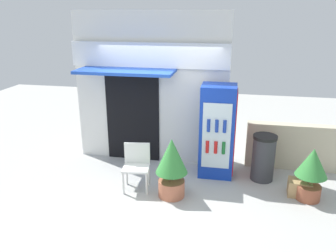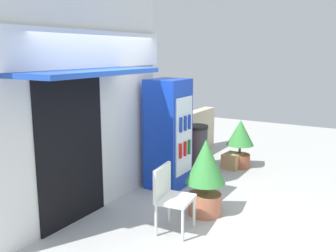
{
  "view_description": "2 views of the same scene",
  "coord_description": "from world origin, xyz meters",
  "views": [
    {
      "loc": [
        1.46,
        -5.39,
        3.16
      ],
      "look_at": [
        0.32,
        0.47,
        1.1
      ],
      "focal_mm": 35.94,
      "sensor_mm": 36.0,
      "label": 1
    },
    {
      "loc": [
        -4.1,
        -2.27,
        2.28
      ],
      "look_at": [
        0.58,
        0.49,
        1.21
      ],
      "focal_mm": 40.29,
      "sensor_mm": 36.0,
      "label": 2
    }
  ],
  "objects": [
    {
      "name": "ground",
      "position": [
        0.0,
        0.0,
        0.0
      ],
      "size": [
        16.0,
        16.0,
        0.0
      ],
      "primitive_type": "plane",
      "color": "#B2B2AD"
    },
    {
      "name": "storefront_building",
      "position": [
        -0.24,
        1.42,
        1.61
      ],
      "size": [
        3.25,
        1.1,
        3.18
      ],
      "color": "silver",
      "rests_on": "ground"
    },
    {
      "name": "drink_cooler",
      "position": [
        1.24,
        0.86,
        0.92
      ],
      "size": [
        0.68,
        0.64,
        1.84
      ],
      "color": "#1438B2",
      "rests_on": "ground"
    },
    {
      "name": "plastic_chair",
      "position": [
        -0.18,
        0.02,
        0.5
      ],
      "size": [
        0.52,
        0.47,
        0.86
      ],
      "color": "silver",
      "rests_on": "ground"
    },
    {
      "name": "potted_plant_near_shop",
      "position": [
        0.51,
        -0.16,
        0.62
      ],
      "size": [
        0.56,
        0.56,
        1.09
      ],
      "color": "#BC6B4C",
      "rests_on": "ground"
    },
    {
      "name": "potted_plant_curbside",
      "position": [
        2.89,
        0.19,
        0.57
      ],
      "size": [
        0.54,
        0.54,
        0.96
      ],
      "color": "#995138",
      "rests_on": "ground"
    },
    {
      "name": "trash_bin",
      "position": [
        2.14,
        0.8,
        0.46
      ],
      "size": [
        0.46,
        0.46,
        0.92
      ],
      "color": "#38383D",
      "rests_on": "ground"
    },
    {
      "name": "stone_boundary_wall",
      "position": [
        3.01,
        1.45,
        0.48
      ],
      "size": [
        2.37,
        0.24,
        0.96
      ],
      "primitive_type": "cube",
      "color": "beige",
      "rests_on": "ground"
    },
    {
      "name": "cardboard_box",
      "position": [
        2.76,
        0.29,
        0.15
      ],
      "size": [
        0.42,
        0.35,
        0.29
      ],
      "primitive_type": "cube",
      "rotation": [
        0.0,
        0.0,
        -0.09
      ],
      "color": "tan",
      "rests_on": "ground"
    }
  ]
}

